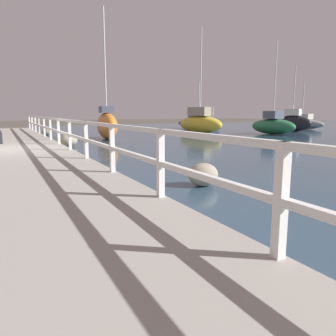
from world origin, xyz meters
name	(u,v)px	position (x,y,z in m)	size (l,w,h in m)	color
ground_plane	(9,157)	(0.00, 0.00, 0.00)	(120.00, 120.00, 0.00)	#4C473D
dock_walkway	(8,153)	(0.00, 0.00, 0.14)	(4.21, 36.00, 0.27)	#9E998E
railing	(63,128)	(2.00, 0.00, 1.00)	(0.10, 32.50, 1.08)	white
boulder_far_strip	(46,132)	(2.72, 11.55, 0.22)	(0.59, 0.53, 0.44)	#666056
boulder_downstream	(69,140)	(2.68, 2.71, 0.30)	(0.80, 0.72, 0.60)	gray
boulder_upstream	(203,175)	(3.70, -7.35, 0.25)	(0.68, 0.61, 0.51)	gray
sailboat_green	(273,125)	(17.77, 4.85, 0.68)	(1.79, 3.96, 6.61)	#236B42
sailboat_black	(292,122)	(21.88, 6.79, 0.80)	(2.04, 3.25, 5.35)	black
sailboat_blue	(199,123)	(17.71, 14.96, 0.59)	(3.00, 5.43, 4.53)	#2D4C9E
sailboat_yellow	(200,123)	(13.63, 8.32, 0.83)	(2.23, 4.62, 7.85)	gold
sailboat_orange	(107,125)	(5.58, 6.16, 0.87)	(1.60, 4.31, 7.60)	orange
sailboat_gray	(302,123)	(26.07, 9.44, 0.59)	(2.02, 4.70, 4.47)	gray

